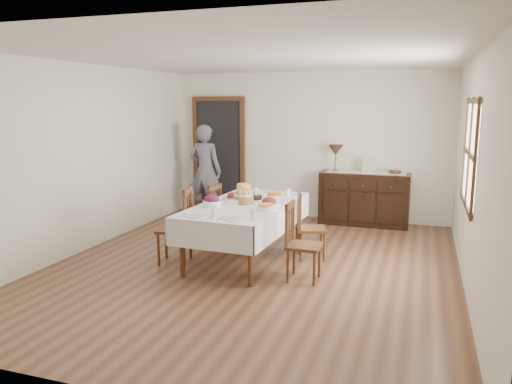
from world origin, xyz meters
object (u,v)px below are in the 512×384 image
(person, at_px, (205,168))
(chair_right_near, at_px, (300,241))
(sideboard, at_px, (364,199))
(chair_left_far, at_px, (208,214))
(dining_table, at_px, (246,210))
(chair_left_near, at_px, (178,225))
(chair_right_far, at_px, (308,225))
(table_lamp, at_px, (336,151))

(person, bearing_deg, chair_right_near, 134.70)
(chair_right_near, relative_size, sideboard, 0.62)
(chair_left_far, height_order, sideboard, chair_left_far)
(dining_table, relative_size, chair_left_far, 2.49)
(chair_left_near, xyz_separation_m, chair_left_far, (0.02, 0.89, -0.05))
(dining_table, relative_size, sideboard, 1.50)
(chair_left_far, bearing_deg, sideboard, 141.67)
(dining_table, distance_m, person, 2.68)
(dining_table, distance_m, sideboard, 2.77)
(chair_right_near, bearing_deg, person, 41.29)
(chair_right_near, height_order, person, person)
(dining_table, distance_m, chair_right_far, 0.86)
(chair_right_far, bearing_deg, chair_left_near, 97.01)
(table_lamp, bearing_deg, chair_right_far, -89.49)
(person, bearing_deg, chair_left_far, 118.11)
(sideboard, bearing_deg, chair_right_far, -102.78)
(sideboard, bearing_deg, dining_table, -117.29)
(dining_table, relative_size, chair_left_near, 2.26)
(chair_left_far, xyz_separation_m, chair_right_near, (1.63, -1.01, 0.01))
(chair_right_far, bearing_deg, table_lamp, -17.46)
(chair_left_near, distance_m, table_lamp, 3.34)
(sideboard, bearing_deg, chair_left_far, -135.59)
(chair_right_far, xyz_separation_m, table_lamp, (-0.02, 2.14, 0.79))
(chair_left_near, distance_m, chair_right_far, 1.72)
(chair_right_far, relative_size, person, 0.50)
(chair_right_far, relative_size, table_lamp, 1.97)
(chair_left_far, bearing_deg, person, -147.47)
(chair_left_far, bearing_deg, chair_right_near, 65.34)
(dining_table, height_order, chair_right_far, chair_right_far)
(dining_table, relative_size, person, 1.25)
(chair_right_far, bearing_deg, person, 33.40)
(sideboard, xyz_separation_m, person, (-2.82, -0.28, 0.45))
(chair_right_near, distance_m, chair_right_far, 0.85)
(chair_right_near, xyz_separation_m, chair_right_far, (-0.09, 0.84, -0.01))
(dining_table, distance_m, chair_left_near, 0.90)
(chair_left_far, height_order, chair_right_near, chair_right_near)
(chair_right_near, bearing_deg, chair_right_far, 5.74)
(chair_left_far, height_order, chair_right_far, chair_right_far)
(chair_left_far, distance_m, chair_right_near, 1.92)
(person, height_order, table_lamp, person)
(sideboard, distance_m, table_lamp, 0.95)
(dining_table, bearing_deg, chair_left_near, -148.51)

